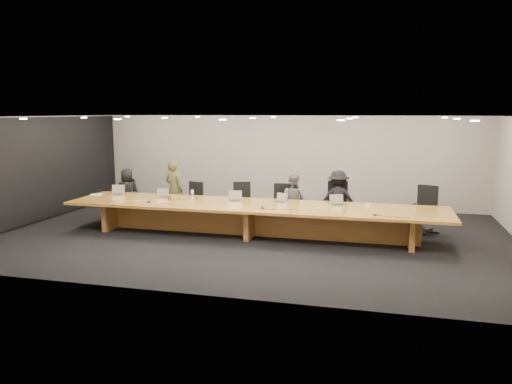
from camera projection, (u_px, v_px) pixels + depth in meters
ground at (253, 235)px, 11.90m from camera, size 12.00×12.00×0.00m
back_wall at (286, 161)px, 15.50m from camera, size 12.00×0.02×2.80m
left_wall_panel at (35, 171)px, 13.15m from camera, size 0.08×7.84×2.74m
conference_table at (253, 214)px, 11.82m from camera, size 9.00×1.80×0.75m
chair_far_left at (124, 197)px, 14.03m from camera, size 0.66×0.66×1.07m
chair_left at (192, 201)px, 13.50m from camera, size 0.66×0.66×1.05m
chair_mid_left at (242, 203)px, 13.11m from camera, size 0.71×0.71×1.10m
chair_mid_right at (282, 205)px, 12.82m from camera, size 0.61×0.61×1.10m
chair_right at (338, 205)px, 12.55m from camera, size 0.72×0.72×1.20m
chair_far_right at (424, 209)px, 12.07m from camera, size 0.76×0.76×1.17m
person_a at (127, 193)px, 13.88m from camera, size 0.76×0.60×1.37m
person_b at (174, 190)px, 13.57m from camera, size 0.69×0.57×1.62m
person_c at (293, 200)px, 12.72m from camera, size 0.76×0.66×1.36m
person_d at (338, 199)px, 12.53m from camera, size 1.02×0.67×1.47m
laptop_a at (117, 190)px, 13.11m from camera, size 0.39×0.32×0.26m
laptop_b at (163, 193)px, 12.67m from camera, size 0.35×0.31×0.23m
laptop_c at (235, 196)px, 12.19m from camera, size 0.38×0.32×0.25m
laptop_d at (280, 198)px, 12.02m from camera, size 0.34×0.29×0.23m
laptop_e at (338, 200)px, 11.63m from camera, size 0.39×0.34×0.26m
water_bottle at (192, 195)px, 12.42m from camera, size 0.09×0.09×0.24m
amber_mug at (169, 198)px, 12.35m from camera, size 0.09×0.09×0.11m
paper_cup_near at (301, 202)px, 11.83m from camera, size 0.07×0.07×0.08m
paper_cup_far at (368, 206)px, 11.34m from camera, size 0.09×0.09×0.09m
notepad at (96, 195)px, 13.13m from camera, size 0.31×0.26×0.02m
lime_gadget at (96, 194)px, 13.12m from camera, size 0.16×0.13×0.02m
av_box at (112, 202)px, 12.07m from camera, size 0.22×0.20×0.03m
mic_left at (149, 202)px, 12.06m from camera, size 0.17×0.17×0.03m
mic_center at (262, 208)px, 11.31m from camera, size 0.13×0.13×0.03m
mic_right at (375, 215)px, 10.53m from camera, size 0.12×0.12×0.03m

